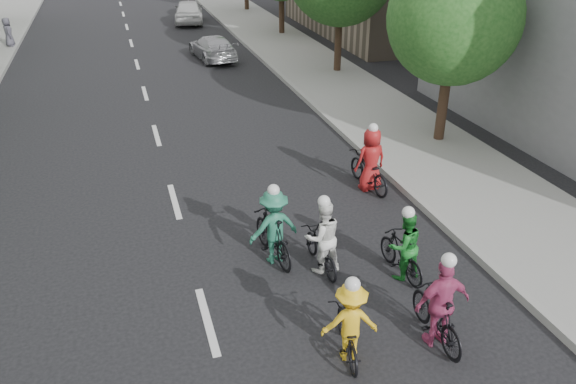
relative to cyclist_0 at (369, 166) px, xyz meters
name	(u,v)px	position (x,y,z in m)	size (l,w,h in m)	color
ground	(207,321)	(-5.20, -4.20, -0.66)	(120.00, 120.00, 0.00)	black
sidewalk_right	(372,111)	(2.80, 5.80, -0.59)	(4.00, 80.00, 0.15)	gray
curb_right	(324,115)	(0.85, 5.80, -0.57)	(0.18, 80.00, 0.18)	#999993
tree_r_0	(454,18)	(3.60, 2.40, 3.30)	(4.00, 4.00, 5.97)	black
cyclist_0	(369,166)	(0.00, 0.00, 0.00)	(0.92, 1.97, 1.91)	black
cyclist_1	(273,231)	(-3.44, -2.58, 0.05)	(1.18, 1.90, 1.85)	black
cyclist_2	(403,250)	(-1.05, -3.95, -0.04)	(0.79, 1.62, 1.66)	black
cyclist_3	(322,243)	(-2.57, -3.23, -0.03)	(0.82, 1.64, 1.78)	black
cyclist_4	(349,327)	(-3.03, -5.80, -0.06)	(1.05, 1.62, 1.65)	black
cyclist_5	(439,310)	(-1.39, -5.94, 0.03)	(1.02, 1.69, 1.88)	black
follow_car_lead	(213,47)	(-1.43, 15.73, -0.07)	(1.66, 4.07, 1.18)	#A6A6AA
follow_car_trail	(189,11)	(-1.13, 25.94, 0.10)	(1.79, 4.46, 1.52)	silver
spectator_2	(8,32)	(-11.50, 21.25, 0.24)	(0.73, 0.48, 1.50)	#4B4956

